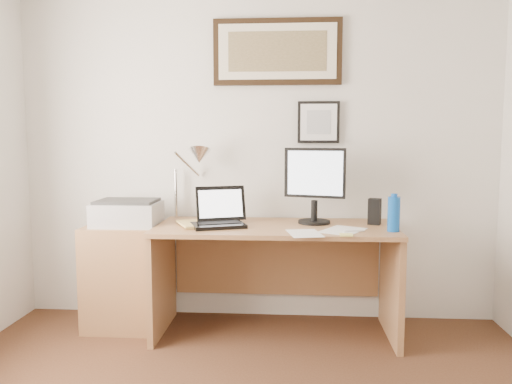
# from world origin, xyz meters

# --- Properties ---
(wall_back) EXTENTS (3.50, 0.02, 2.50)m
(wall_back) POSITION_xyz_m (0.00, 2.00, 1.25)
(wall_back) COLOR silver
(wall_back) RESTS_ON ground
(side_cabinet) EXTENTS (0.50, 0.40, 0.73)m
(side_cabinet) POSITION_xyz_m (-0.92, 1.68, 0.36)
(side_cabinet) COLOR #90623C
(side_cabinet) RESTS_ON floor
(water_bottle) EXTENTS (0.08, 0.08, 0.22)m
(water_bottle) POSITION_xyz_m (0.90, 1.48, 0.86)
(water_bottle) COLOR #0D50B5
(water_bottle) RESTS_ON desk
(bottle_cap) EXTENTS (0.04, 0.04, 0.02)m
(bottle_cap) POSITION_xyz_m (0.90, 1.48, 0.98)
(bottle_cap) COLOR #0D50B5
(bottle_cap) RESTS_ON water_bottle
(speaker) EXTENTS (0.10, 0.09, 0.18)m
(speaker) POSITION_xyz_m (0.82, 1.73, 0.84)
(speaker) COLOR black
(speaker) RESTS_ON desk
(paper_sheet_a) EXTENTS (0.24, 0.30, 0.00)m
(paper_sheet_a) POSITION_xyz_m (0.34, 1.37, 0.75)
(paper_sheet_a) COLOR white
(paper_sheet_a) RESTS_ON desk
(paper_sheet_b) EXTENTS (0.34, 0.38, 0.00)m
(paper_sheet_b) POSITION_xyz_m (0.58, 1.47, 0.75)
(paper_sheet_b) COLOR white
(paper_sheet_b) RESTS_ON desk
(sticky_pad) EXTENTS (0.08, 0.08, 0.01)m
(sticky_pad) POSITION_xyz_m (0.59, 1.30, 0.76)
(sticky_pad) COLOR #EBE56F
(sticky_pad) RESTS_ON desk
(marker_pen) EXTENTS (0.14, 0.06, 0.02)m
(marker_pen) POSITION_xyz_m (0.65, 1.43, 0.76)
(marker_pen) COLOR white
(marker_pen) RESTS_ON desk
(book) EXTENTS (0.32, 0.36, 0.02)m
(book) POSITION_xyz_m (-0.48, 1.55, 0.76)
(book) COLOR #D8B866
(book) RESTS_ON desk
(desk) EXTENTS (1.60, 0.70, 0.75)m
(desk) POSITION_xyz_m (0.15, 1.72, 0.51)
(desk) COLOR #90623C
(desk) RESTS_ON floor
(laptop) EXTENTS (0.40, 0.40, 0.26)m
(laptop) POSITION_xyz_m (-0.22, 1.60, 0.81)
(laptop) COLOR black
(laptop) RESTS_ON desk
(lcd_monitor) EXTENTS (0.41, 0.22, 0.52)m
(lcd_monitor) POSITION_xyz_m (0.42, 1.74, 1.04)
(lcd_monitor) COLOR black
(lcd_monitor) RESTS_ON desk
(printer) EXTENTS (0.44, 0.34, 0.18)m
(printer) POSITION_xyz_m (-0.88, 1.69, 0.82)
(printer) COLOR #ADADAF
(printer) RESTS_ON side_cabinet
(desk_lamp) EXTENTS (0.29, 0.27, 0.53)m
(desk_lamp) POSITION_xyz_m (-0.41, 1.81, 1.19)
(desk_lamp) COLOR silver
(desk_lamp) RESTS_ON desk
(picture_large) EXTENTS (0.92, 0.04, 0.47)m
(picture_large) POSITION_xyz_m (0.15, 1.97, 1.95)
(picture_large) COLOR black
(picture_large) RESTS_ON wall_back
(picture_small) EXTENTS (0.30, 0.03, 0.30)m
(picture_small) POSITION_xyz_m (0.45, 1.97, 1.45)
(picture_small) COLOR black
(picture_small) RESTS_ON wall_back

